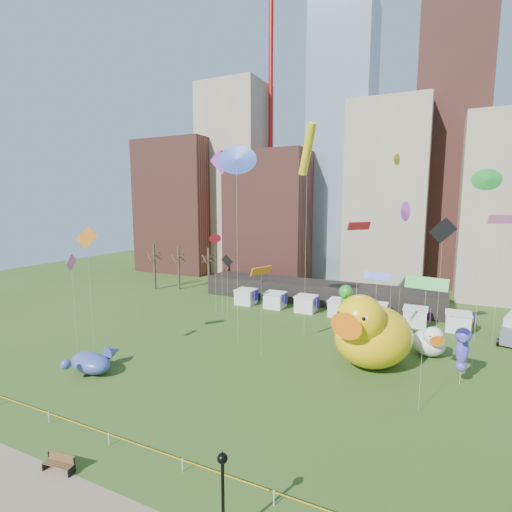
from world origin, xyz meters
The scene contains 30 objects.
ground centered at (0.00, 0.00, 0.00)m, with size 160.00×160.00×0.00m, color #2F4C17.
skyline centered at (2.25, 61.06, 21.44)m, with size 101.00×23.00×68.00m.
crane_left centered at (-21.11, 64.00, 46.90)m, with size 23.00×1.00×76.00m.
pavilion centered at (-4.00, 42.00, 1.60)m, with size 38.00×6.00×3.20m, color black.
vendor_tents centered at (1.02, 36.00, 1.11)m, with size 33.24×2.80×2.40m.
bare_trees centered at (-30.17, 40.54, 4.01)m, with size 8.44×6.44×8.50m.
caution_tape centered at (0.00, 0.00, 0.68)m, with size 50.00×0.06×0.90m.
big_duck centered at (7.69, 20.29, 3.50)m, with size 9.63×10.88×7.63m.
small_duck centered at (12.97, 25.79, 1.59)m, with size 4.38×4.94×3.46m.
seahorse_green centered at (4.29, 24.38, 5.25)m, with size 1.54×1.93×7.13m.
seahorse_purple centered at (15.63, 19.76, 3.65)m, with size 1.46×1.78×5.33m.
whale_inflatable centered at (-16.15, 7.68, 0.98)m, with size 5.15×6.28×2.14m.
park_bench centered at (-6.78, -3.10, 0.56)m, with size 2.06×0.91×1.01m.
lamppost centered at (4.74, -3.20, 2.95)m, with size 0.50×0.50×4.82m.
kite_0 centered at (-15.72, 29.67, 10.92)m, with size 0.74×1.22×11.62m.
kite_1 centered at (19.40, 32.41, 14.24)m, with size 3.19×1.80×14.80m.
kite_2 centered at (-12.71, 27.84, 8.00)m, with size 1.66×0.36×9.04m.
kite_3 centered at (16.75, 22.93, 18.09)m, with size 1.81×0.99×19.08m.
kite_4 centered at (-1.20, 26.71, 22.18)m, with size 3.05×3.25×25.13m.
kite_5 centered at (7.73, 22.74, 8.64)m, with size 2.65×0.42×9.08m.
kite_6 centered at (-3.00, 17.88, 9.18)m, with size 1.35×2.66×9.63m.
kite_7 centered at (9.21, 32.33, 15.02)m, with size 1.16×2.30×16.22m.
kite_8 centered at (6.25, 19.98, 13.82)m, with size 1.95×2.18×14.31m.
kite_9 centered at (-18.31, 7.84, 10.17)m, with size 0.51×1.64×11.34m.
kite_10 centered at (13.54, 29.72, 12.89)m, with size 2.87×0.44×14.51m.
kite_11 centered at (12.53, 13.62, 10.13)m, with size 3.10×1.03×10.64m.
kite_12 centered at (8.02, 33.94, 21.14)m, with size 0.51×1.37×22.01m.
kite_13 centered at (-6.83, 19.84, 20.60)m, with size 3.03×0.52×22.12m.
kite_14 centered at (-18.79, 10.25, 12.38)m, with size 2.19×0.80×13.78m.
kite_15 centered at (-14.52, 29.45, 21.22)m, with size 3.36×0.07×23.24m.
Camera 1 is at (13.14, -17.21, 16.24)m, focal length 27.00 mm.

